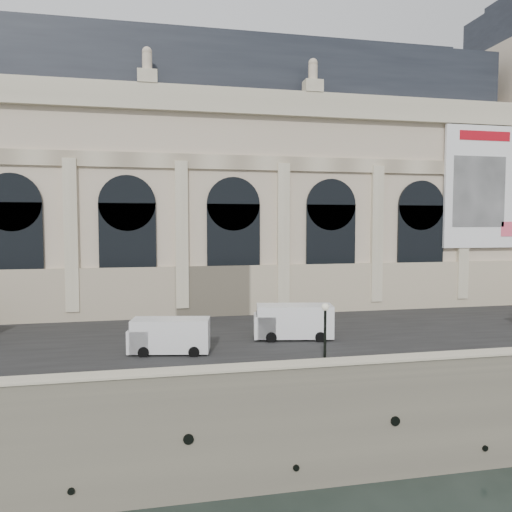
{
  "coord_description": "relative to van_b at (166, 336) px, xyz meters",
  "views": [
    {
      "loc": [
        -11.74,
        -26.16,
        15.13
      ],
      "look_at": [
        -1.72,
        22.0,
        11.89
      ],
      "focal_mm": 35.0,
      "sensor_mm": 36.0,
      "label": 1
    }
  ],
  "objects": [
    {
      "name": "ground",
      "position": [
        10.91,
        -8.78,
        -7.26
      ],
      "size": [
        260.0,
        260.0,
        0.0
      ],
      "primitive_type": "plane",
      "color": "black",
      "rests_on": "ground"
    },
    {
      "name": "quay",
      "position": [
        10.91,
        26.22,
        -4.26
      ],
      "size": [
        160.0,
        70.0,
        6.0
      ],
      "primitive_type": "cube",
      "color": "#79725D",
      "rests_on": "ground"
    },
    {
      "name": "lamp_right",
      "position": [
        9.2,
        -7.01,
        0.91
      ],
      "size": [
        0.45,
        0.45,
        4.37
      ],
      "color": "black",
      "rests_on": "quay"
    },
    {
      "name": "parapet",
      "position": [
        10.91,
        -8.18,
        -0.65
      ],
      "size": [
        160.0,
        1.4,
        1.21
      ],
      "color": "#79725D",
      "rests_on": "quay"
    },
    {
      "name": "van_b",
      "position": [
        0.0,
        0.0,
        0.0
      ],
      "size": [
        5.84,
        3.07,
        2.47
      ],
      "color": "white",
      "rests_on": "quay"
    },
    {
      "name": "museum",
      "position": [
        4.93,
        22.08,
        12.46
      ],
      "size": [
        69.0,
        18.7,
        29.1
      ],
      "color": "beige",
      "rests_on": "quay"
    },
    {
      "name": "van_c",
      "position": [
        9.64,
        2.43,
        0.13
      ],
      "size": [
        6.44,
        3.38,
        2.73
      ],
      "color": "white",
      "rests_on": "quay"
    },
    {
      "name": "street",
      "position": [
        10.91,
        5.22,
        -1.23
      ],
      "size": [
        160.0,
        24.0,
        0.06
      ],
      "primitive_type": "cube",
      "color": "#2D2D2D",
      "rests_on": "quay"
    }
  ]
}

